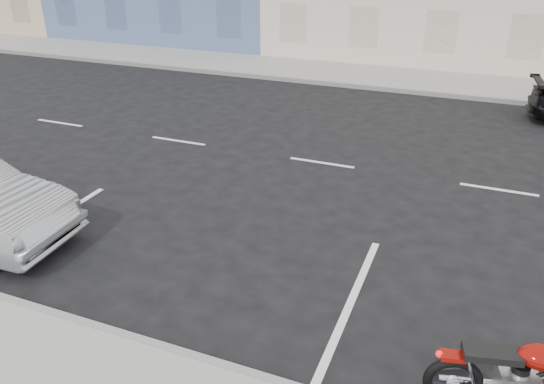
# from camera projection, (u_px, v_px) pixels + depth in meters

# --- Properties ---
(ground) EXTENTS (120.00, 120.00, 0.00)m
(ground) POSITION_uv_depth(u_px,v_px,m) (405.00, 176.00, 12.14)
(ground) COLOR black
(ground) RESTS_ON ground
(sidewalk_far) EXTENTS (80.00, 3.40, 0.15)m
(sidewalk_far) POSITION_uv_depth(u_px,v_px,m) (314.00, 71.00, 21.03)
(sidewalk_far) COLOR gray
(sidewalk_far) RESTS_ON ground
(curb_far) EXTENTS (80.00, 0.12, 0.16)m
(curb_far) POSITION_uv_depth(u_px,v_px,m) (300.00, 81.00, 19.61)
(curb_far) COLOR gray
(curb_far) RESTS_ON ground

